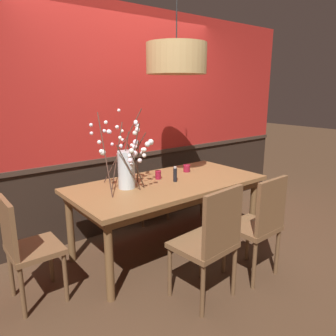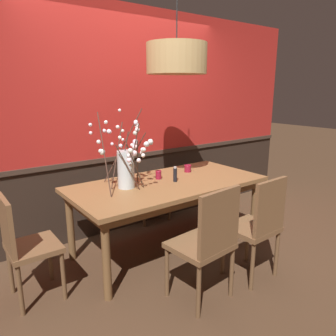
# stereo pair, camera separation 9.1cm
# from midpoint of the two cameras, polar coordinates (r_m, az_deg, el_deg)

# --- Properties ---
(ground_plane) EXTENTS (24.00, 24.00, 0.00)m
(ground_plane) POSITION_cam_midpoint_polar(r_m,az_deg,el_deg) (3.62, -0.74, -14.00)
(ground_plane) COLOR #4C3321
(back_wall) EXTENTS (5.51, 0.14, 2.61)m
(back_wall) POSITION_cam_midpoint_polar(r_m,az_deg,el_deg) (3.91, -8.29, 7.90)
(back_wall) COLOR #2D2119
(back_wall) RESTS_ON ground
(dining_table) EXTENTS (2.02, 0.98, 0.76)m
(dining_table) POSITION_cam_midpoint_polar(r_m,az_deg,el_deg) (3.36, -0.78, -3.77)
(dining_table) COLOR olive
(dining_table) RESTS_ON ground
(chair_near_side_right) EXTENTS (0.43, 0.41, 0.96)m
(chair_near_side_right) POSITION_cam_midpoint_polar(r_m,az_deg,el_deg) (3.01, 15.08, -9.27)
(chair_near_side_right) COLOR brown
(chair_near_side_right) RESTS_ON ground
(chair_near_side_left) EXTENTS (0.49, 0.46, 0.98)m
(chair_near_side_left) POSITION_cam_midpoint_polar(r_m,az_deg,el_deg) (2.61, 6.55, -12.37)
(chair_near_side_left) COLOR brown
(chair_near_side_left) RESTS_ON ground
(chair_head_west_end) EXTENTS (0.39, 0.41, 0.90)m
(chair_head_west_end) POSITION_cam_midpoint_polar(r_m,az_deg,el_deg) (2.84, -24.85, -12.23)
(chair_head_west_end) COLOR brown
(chair_head_west_end) RESTS_ON ground
(chair_far_side_right) EXTENTS (0.46, 0.42, 0.90)m
(chair_far_side_right) POSITION_cam_midpoint_polar(r_m,az_deg,el_deg) (4.26, -4.74, -2.24)
(chair_far_side_right) COLOR brown
(chair_far_side_right) RESTS_ON ground
(vase_with_blossoms) EXTENTS (0.64, 0.69, 0.75)m
(vase_with_blossoms) POSITION_cam_midpoint_polar(r_m,az_deg,el_deg) (3.12, -8.11, 0.52)
(vase_with_blossoms) COLOR silver
(vase_with_blossoms) RESTS_ON dining_table
(candle_holder_nearer_center) EXTENTS (0.08, 0.08, 0.08)m
(candle_holder_nearer_center) POSITION_cam_midpoint_polar(r_m,az_deg,el_deg) (3.73, 2.63, -0.05)
(candle_holder_nearer_center) COLOR maroon
(candle_holder_nearer_center) RESTS_ON dining_table
(candle_holder_nearer_edge) EXTENTS (0.07, 0.07, 0.09)m
(candle_holder_nearer_edge) POSITION_cam_midpoint_polar(r_m,az_deg,el_deg) (3.43, -2.52, -1.21)
(candle_holder_nearer_edge) COLOR maroon
(candle_holder_nearer_edge) RESTS_ON dining_table
(condiment_bottle) EXTENTS (0.04, 0.04, 0.16)m
(condiment_bottle) POSITION_cam_midpoint_polar(r_m,az_deg,el_deg) (3.33, 0.48, -1.14)
(condiment_bottle) COLOR black
(condiment_bottle) RESTS_ON dining_table
(pendant_lamp) EXTENTS (0.58, 0.58, 0.78)m
(pendant_lamp) POSITION_cam_midpoint_polar(r_m,az_deg,el_deg) (3.27, 0.69, 18.80)
(pendant_lamp) COLOR tan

